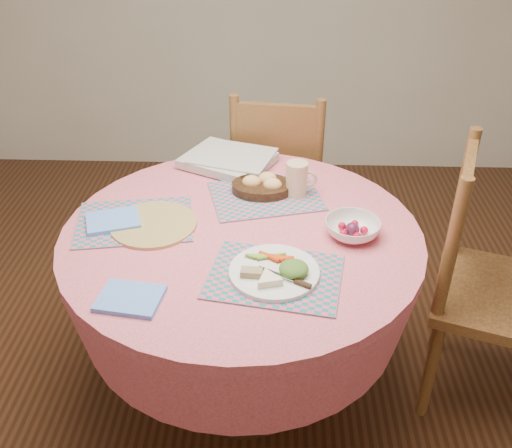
# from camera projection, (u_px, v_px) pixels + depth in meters

# --- Properties ---
(ground) EXTENTS (4.00, 4.00, 0.00)m
(ground) POSITION_uv_depth(u_px,v_px,m) (244.00, 382.00, 2.36)
(ground) COLOR #331C0F
(ground) RESTS_ON ground
(dining_table) EXTENTS (1.24, 1.24, 0.75)m
(dining_table) POSITION_uv_depth(u_px,v_px,m) (242.00, 276.00, 2.06)
(dining_table) COLOR #E06885
(dining_table) RESTS_ON ground
(chair_right) EXTENTS (0.59, 0.60, 1.03)m
(chair_right) POSITION_uv_depth(u_px,v_px,m) (487.00, 282.00, 2.05)
(chair_right) COLOR brown
(chair_right) RESTS_ON ground
(chair_back) EXTENTS (0.50, 0.48, 0.98)m
(chair_back) POSITION_uv_depth(u_px,v_px,m) (279.00, 180.00, 2.76)
(chair_back) COLOR brown
(chair_back) RESTS_ON ground
(placemat_front) EXTENTS (0.45, 0.36, 0.01)m
(placemat_front) POSITION_uv_depth(u_px,v_px,m) (275.00, 276.00, 1.74)
(placemat_front) COLOR #177983
(placemat_front) RESTS_ON dining_table
(placemat_left) EXTENTS (0.44, 0.36, 0.01)m
(placemat_left) POSITION_uv_depth(u_px,v_px,m) (135.00, 222.00, 2.00)
(placemat_left) COLOR #177983
(placemat_left) RESTS_ON dining_table
(placemat_back) EXTENTS (0.46, 0.39, 0.01)m
(placemat_back) POSITION_uv_depth(u_px,v_px,m) (266.00, 196.00, 2.15)
(placemat_back) COLOR #177983
(placemat_back) RESTS_ON dining_table
(wicker_trivet) EXTENTS (0.30, 0.30, 0.01)m
(wicker_trivet) POSITION_uv_depth(u_px,v_px,m) (154.00, 224.00, 1.98)
(wicker_trivet) COLOR #A78448
(wicker_trivet) RESTS_ON dining_table
(napkin_near) EXTENTS (0.20, 0.17, 0.01)m
(napkin_near) POSITION_uv_depth(u_px,v_px,m) (130.00, 298.00, 1.64)
(napkin_near) COLOR #5E93F2
(napkin_near) RESTS_ON dining_table
(napkin_far) EXTENTS (0.22, 0.19, 0.01)m
(napkin_far) POSITION_uv_depth(u_px,v_px,m) (113.00, 221.00, 1.98)
(napkin_far) COLOR #5E93F2
(napkin_far) RESTS_ON placemat_left
(dinner_plate) EXTENTS (0.28, 0.28, 0.05)m
(dinner_plate) POSITION_uv_depth(u_px,v_px,m) (276.00, 271.00, 1.73)
(dinner_plate) COLOR white
(dinner_plate) RESTS_ON placemat_front
(bread_bowl) EXTENTS (0.23, 0.23, 0.08)m
(bread_bowl) POSITION_uv_depth(u_px,v_px,m) (262.00, 185.00, 2.16)
(bread_bowl) COLOR black
(bread_bowl) RESTS_ON placemat_back
(latte_mug) EXTENTS (0.12, 0.08, 0.13)m
(latte_mug) POSITION_uv_depth(u_px,v_px,m) (297.00, 179.00, 2.12)
(latte_mug) COLOR beige
(latte_mug) RESTS_ON placemat_back
(fruit_bowl) EXTENTS (0.21, 0.21, 0.06)m
(fruit_bowl) POSITION_uv_depth(u_px,v_px,m) (352.00, 229.00, 1.91)
(fruit_bowl) COLOR white
(fruit_bowl) RESTS_ON dining_table
(newspaper_stack) EXTENTS (0.42, 0.39, 0.04)m
(newspaper_stack) POSITION_uv_depth(u_px,v_px,m) (228.00, 159.00, 2.35)
(newspaper_stack) COLOR silver
(newspaper_stack) RESTS_ON dining_table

